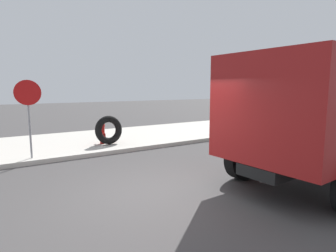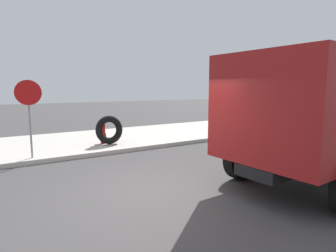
{
  "view_description": "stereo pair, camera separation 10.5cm",
  "coord_description": "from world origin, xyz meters",
  "views": [
    {
      "loc": [
        -2.84,
        -5.01,
        2.31
      ],
      "look_at": [
        2.16,
        2.67,
        1.05
      ],
      "focal_mm": 29.77,
      "sensor_mm": 36.0,
      "label": 1
    },
    {
      "loc": [
        -2.75,
        -5.07,
        2.31
      ],
      "look_at": [
        2.16,
        2.67,
        1.05
      ],
      "focal_mm": 29.77,
      "sensor_mm": 36.0,
      "label": 2
    }
  ],
  "objects": [
    {
      "name": "sidewalk_curb",
      "position": [
        0.0,
        6.5,
        0.07
      ],
      "size": [
        36.0,
        5.0,
        0.15
      ],
      "primitive_type": "cube",
      "color": "#BCB7AD",
      "rests_on": "ground"
    },
    {
      "name": "fire_hydrant",
      "position": [
        0.84,
        5.34,
        0.59
      ],
      "size": [
        0.22,
        0.5,
        0.82
      ],
      "color": "red",
      "rests_on": "sidewalk_curb"
    },
    {
      "name": "stop_sign",
      "position": [
        -1.8,
        4.33,
        1.82
      ],
      "size": [
        0.76,
        0.08,
        2.4
      ],
      "color": "gray",
      "rests_on": "sidewalk_curb"
    },
    {
      "name": "loose_tire",
      "position": [
        1.0,
        5.07,
        0.71
      ],
      "size": [
        1.12,
        0.44,
        1.12
      ],
      "primitive_type": "torus",
      "rotation": [
        1.47,
        0.0,
        0.07
      ],
      "color": "black",
      "rests_on": "sidewalk_curb"
    },
    {
      "name": "ground_plane",
      "position": [
        0.0,
        0.0,
        0.0
      ],
      "size": [
        80.0,
        80.0,
        0.0
      ],
      "primitive_type": "plane",
      "color": "#423F3F"
    }
  ]
}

